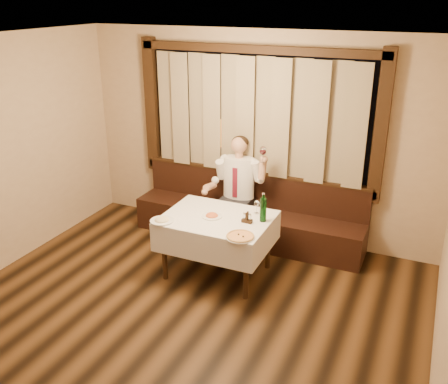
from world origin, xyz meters
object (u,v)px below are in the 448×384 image
at_px(banquette, 248,218).
at_px(seated_man, 237,183).
at_px(pizza, 240,236).
at_px(pasta_red, 212,214).
at_px(cruet_caddy, 247,219).
at_px(pasta_cream, 162,218).
at_px(green_bottle, 263,209).
at_px(dining_table, 217,225).

distance_m(banquette, seated_man, 0.56).
relative_size(banquette, pizza, 9.97).
bearing_deg(seated_man, pasta_red, -85.45).
bearing_deg(cruet_caddy, seated_man, 121.31).
height_order(banquette, pasta_cream, banquette).
relative_size(pasta_red, cruet_caddy, 1.85).
bearing_deg(banquette, pasta_red, -93.20).
xyz_separation_m(banquette, green_bottle, (0.53, -0.91, 0.59)).
xyz_separation_m(pasta_cream, green_bottle, (1.06, 0.49, 0.11)).
height_order(pasta_red, pasta_cream, pasta_cream).
relative_size(pizza, green_bottle, 0.92).
xyz_separation_m(green_bottle, seated_man, (-0.66, 0.82, -0.06)).
bearing_deg(pizza, cruet_caddy, 100.92).
height_order(cruet_caddy, seated_man, seated_man).
xyz_separation_m(dining_table, pasta_cream, (-0.53, -0.37, 0.14)).
distance_m(dining_table, pasta_cream, 0.66).
xyz_separation_m(banquette, pizza, (0.45, -1.40, 0.46)).
height_order(green_bottle, cruet_caddy, green_bottle).
bearing_deg(pizza, banquette, 107.80).
bearing_deg(banquette, pizza, -72.20).
relative_size(pasta_red, green_bottle, 0.69).
relative_size(pasta_cream, green_bottle, 0.80).
bearing_deg(dining_table, pasta_red, -159.73).
relative_size(pasta_red, seated_man, 0.16).
relative_size(banquette, pasta_cream, 11.55).
xyz_separation_m(dining_table, cruet_caddy, (0.38, 0.00, 0.15)).
height_order(dining_table, pasta_cream, pasta_cream).
bearing_deg(pasta_red, seated_man, 94.55).
bearing_deg(banquette, green_bottle, -59.77).
height_order(pasta_red, cruet_caddy, cruet_caddy).
height_order(pizza, seated_man, seated_man).
bearing_deg(pizza, green_bottle, 80.85).
height_order(banquette, seated_man, seated_man).
relative_size(pizza, cruet_caddy, 2.47).
height_order(dining_table, seated_man, seated_man).
bearing_deg(dining_table, cruet_caddy, 0.37).
bearing_deg(pasta_red, cruet_caddy, 3.16).
height_order(pasta_cream, cruet_caddy, cruet_caddy).
bearing_deg(banquette, seated_man, -146.06).
relative_size(dining_table, cruet_caddy, 9.78).
relative_size(cruet_caddy, seated_man, 0.09).
height_order(banquette, dining_table, banquette).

